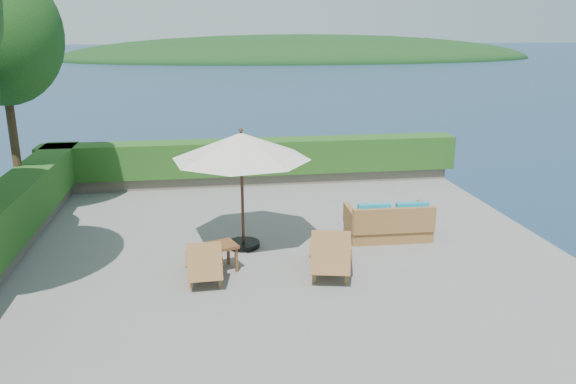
{
  "coord_description": "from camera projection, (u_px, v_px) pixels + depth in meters",
  "views": [
    {
      "loc": [
        -1.47,
        -10.92,
        4.55
      ],
      "look_at": [
        0.3,
        0.8,
        1.1
      ],
      "focal_mm": 35.0,
      "sensor_mm": 36.0,
      "label": 1
    }
  ],
  "objects": [
    {
      "name": "lounge_right",
      "position": [
        331.0,
        252.0,
        10.78
      ],
      "size": [
        1.09,
        1.87,
        1.01
      ],
      "rotation": [
        0.0,
        0.0,
        -0.22
      ],
      "color": "olive",
      "rests_on": "ground"
    },
    {
      "name": "hedge_far",
      "position": [
        254.0,
        157.0,
        16.93
      ],
      "size": [
        12.4,
        0.9,
        1.0
      ],
      "primitive_type": "cube",
      "color": "#214814",
      "rests_on": "planter_wall_far"
    },
    {
      "name": "wicker_loveseat",
      "position": [
        389.0,
        224.0,
        12.56
      ],
      "size": [
        1.89,
        1.01,
        0.91
      ],
      "rotation": [
        0.0,
        0.0,
        -0.03
      ],
      "color": "olive",
      "rests_on": "ground"
    },
    {
      "name": "planter_wall_far",
      "position": [
        255.0,
        178.0,
        17.11
      ],
      "size": [
        12.0,
        0.6,
        0.36
      ],
      "primitive_type": "cube",
      "color": "#70675A",
      "rests_on": "ground"
    },
    {
      "name": "lounge_left",
      "position": [
        204.0,
        261.0,
        10.52
      ],
      "size": [
        0.72,
        1.53,
        0.87
      ],
      "rotation": [
        0.0,
        0.0,
        0.03
      ],
      "color": "olive",
      "rests_on": "ground"
    },
    {
      "name": "ocean",
      "position": [
        280.0,
        376.0,
        12.68
      ],
      "size": [
        600.0,
        600.0,
        0.0
      ],
      "primitive_type": "plane",
      "color": "#162445",
      "rests_on": "ground"
    },
    {
      "name": "tree_far",
      "position": [
        0.0,
        36.0,
        12.79
      ],
      "size": [
        2.8,
        2.8,
        6.03
      ],
      "color": "#48341C",
      "rests_on": "ground"
    },
    {
      "name": "offshore_island",
      "position": [
        301.0,
        59.0,
        149.2
      ],
      "size": [
        126.0,
        57.6,
        12.6
      ],
      "primitive_type": "ellipsoid",
      "color": "#163313",
      "rests_on": "ocean"
    },
    {
      "name": "side_table",
      "position": [
        222.0,
        249.0,
        10.88
      ],
      "size": [
        0.66,
        0.66,
        0.55
      ],
      "rotation": [
        0.0,
        0.0,
        0.35
      ],
      "color": "brown",
      "rests_on": "ground"
    },
    {
      "name": "ground",
      "position": [
        280.0,
        253.0,
        11.85
      ],
      "size": [
        12.0,
        12.0,
        0.0
      ],
      "primitive_type": "plane",
      "color": "gray",
      "rests_on": "ground"
    },
    {
      "name": "foundation",
      "position": [
        280.0,
        319.0,
        12.28
      ],
      "size": [
        12.0,
        12.0,
        3.0
      ],
      "primitive_type": "cube",
      "color": "#554E44",
      "rests_on": "ocean"
    },
    {
      "name": "patio_umbrella",
      "position": [
        241.0,
        147.0,
        11.57
      ],
      "size": [
        3.46,
        3.46,
        2.61
      ],
      "rotation": [
        0.0,
        0.0,
        -0.21
      ],
      "color": "black",
      "rests_on": "ground"
    }
  ]
}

